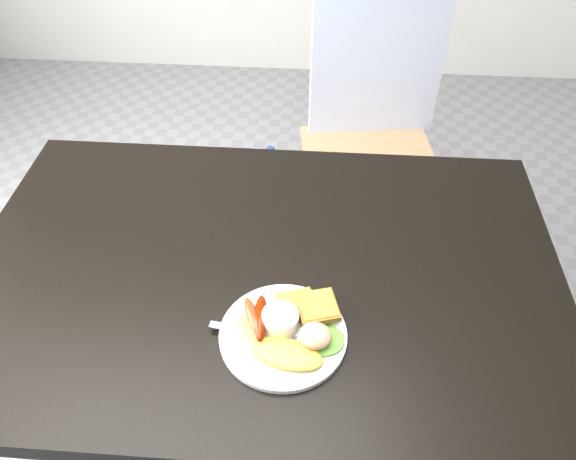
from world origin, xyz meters
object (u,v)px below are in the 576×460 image
Objects in this scene: plate at (283,335)px; person at (370,155)px; dining_table at (264,273)px; dining_chair at (370,167)px.

person is at bearing 73.75° from plate.
person reaches higher than dining_table.
dining_table is 0.51m from person.
person is 0.64m from plate.
dining_chair is at bearing 69.99° from dining_table.
plate is at bearing 54.71° from person.
dining_table is at bearing 107.81° from plate.
dining_chair is 0.30× the size of person.
person is at bearing -105.34° from dining_chair.
dining_table is at bearing 43.57° from person.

